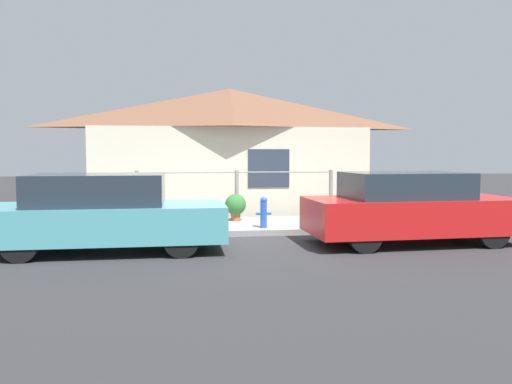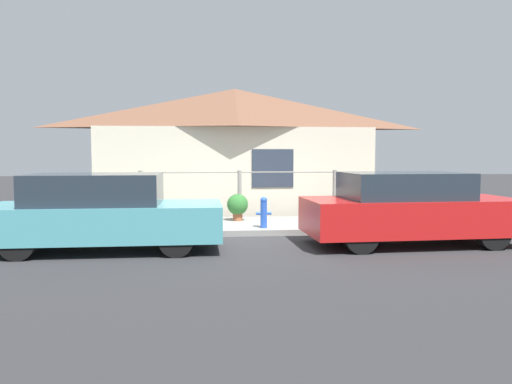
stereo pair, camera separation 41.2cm
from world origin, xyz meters
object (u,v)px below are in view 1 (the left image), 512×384
at_px(potted_plant_near_hydrant, 236,205).
at_px(potted_plant_corner, 341,206).
at_px(fire_hydrant, 264,212).
at_px(potted_plant_by_fence, 145,209).
at_px(car_right, 410,208).
at_px(car_left, 105,213).

bearing_deg(potted_plant_near_hydrant, potted_plant_corner, 8.78).
bearing_deg(potted_plant_near_hydrant, fire_hydrant, -68.82).
height_order(potted_plant_near_hydrant, potted_plant_corner, potted_plant_near_hydrant).
relative_size(potted_plant_by_fence, potted_plant_corner, 1.03).
bearing_deg(car_right, potted_plant_by_fence, 147.17).
bearing_deg(car_left, car_right, -0.31).
distance_m(fire_hydrant, potted_plant_by_fence, 3.00).
bearing_deg(car_left, fire_hydrant, 27.06).
height_order(potted_plant_near_hydrant, potted_plant_by_fence, potted_plant_near_hydrant).
bearing_deg(potted_plant_corner, car_right, -84.35).
height_order(fire_hydrant, potted_plant_by_fence, fire_hydrant).
height_order(car_right, potted_plant_corner, car_right).
bearing_deg(potted_plant_near_hydrant, car_right, -42.69).
height_order(fire_hydrant, potted_plant_corner, fire_hydrant).
relative_size(car_right, potted_plant_corner, 8.20).
distance_m(potted_plant_by_fence, potted_plant_corner, 4.84).
height_order(car_left, potted_plant_corner, car_left).
xyz_separation_m(car_right, potted_plant_near_hydrant, (-3.04, 2.80, -0.19)).
relative_size(potted_plant_near_hydrant, potted_plant_by_fence, 1.26).
relative_size(car_right, potted_plant_by_fence, 7.97).
distance_m(car_left, potted_plant_corner, 6.18).
xyz_separation_m(fire_hydrant, potted_plant_near_hydrant, (-0.48, 1.23, 0.01)).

